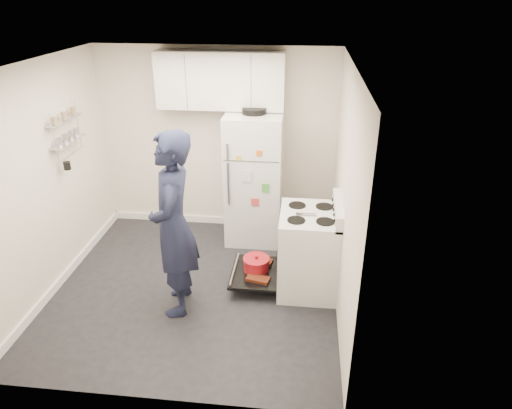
# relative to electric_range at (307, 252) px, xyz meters

# --- Properties ---
(room) EXTENTS (3.21, 3.21, 2.51)m
(room) POSITION_rel_electric_range_xyz_m (-1.29, -0.12, 0.74)
(room) COLOR black
(room) RESTS_ON ground
(electric_range) EXTENTS (0.66, 0.76, 1.10)m
(electric_range) POSITION_rel_electric_range_xyz_m (0.00, 0.00, 0.00)
(electric_range) COLOR silver
(electric_range) RESTS_ON ground
(open_oven_door) EXTENTS (0.55, 0.70, 0.23)m
(open_oven_door) POSITION_rel_electric_range_xyz_m (-0.58, 0.02, -0.27)
(open_oven_door) COLOR black
(open_oven_door) RESTS_ON ground
(refrigerator) EXTENTS (0.72, 0.74, 1.81)m
(refrigerator) POSITION_rel_electric_range_xyz_m (-0.72, 1.10, 0.41)
(refrigerator) COLOR silver
(refrigerator) RESTS_ON ground
(upper_cabinets) EXTENTS (1.60, 0.33, 0.70)m
(upper_cabinets) POSITION_rel_electric_range_xyz_m (-1.16, 1.28, 1.63)
(upper_cabinets) COLOR silver
(upper_cabinets) RESTS_ON room
(wall_shelf_rack) EXTENTS (0.14, 0.60, 0.61)m
(wall_shelf_rack) POSITION_rel_electric_range_xyz_m (-2.78, 0.34, 1.21)
(wall_shelf_rack) COLOR #B2B2B7
(wall_shelf_rack) RESTS_ON room
(person) EXTENTS (0.58, 0.79, 1.97)m
(person) POSITION_rel_electric_range_xyz_m (-1.36, -0.49, 0.52)
(person) COLOR #161A31
(person) RESTS_ON ground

